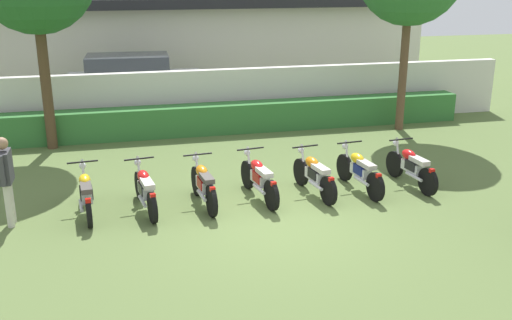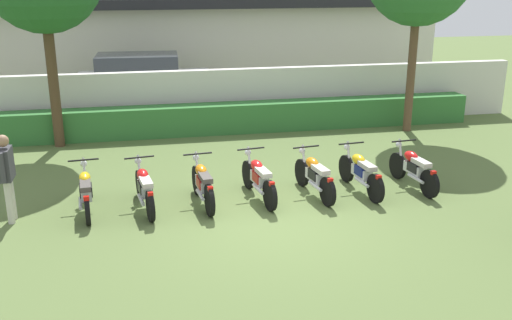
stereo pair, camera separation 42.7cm
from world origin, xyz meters
name	(u,v)px [view 2 (the right image)]	position (x,y,z in m)	size (l,w,h in m)	color
ground	(272,223)	(0.00, 0.00, 0.00)	(60.00, 60.00, 0.00)	#566B38
building	(187,4)	(0.00, 16.20, 3.21)	(20.25, 6.50, 6.43)	beige
compound_wall	(217,98)	(0.00, 7.40, 0.88)	(19.24, 0.30, 1.76)	silver
hedge_row	(220,118)	(0.00, 6.70, 0.43)	(15.39, 0.70, 0.85)	#337033
parked_car	(143,82)	(-2.13, 10.31, 0.94)	(4.58, 2.25, 1.89)	silver
motorcycle_in_row_0	(86,191)	(-3.46, 1.28, 0.44)	(0.60, 1.88, 0.94)	black
motorcycle_in_row_1	(144,188)	(-2.33, 1.19, 0.45)	(0.60, 1.88, 0.96)	black
motorcycle_in_row_2	(203,183)	(-1.17, 1.18, 0.45)	(0.60, 1.84, 0.97)	black
motorcycle_in_row_3	(259,178)	(0.01, 1.27, 0.45)	(0.60, 1.95, 0.97)	black
motorcycle_in_row_4	(315,175)	(1.20, 1.22, 0.45)	(0.60, 1.87, 0.96)	black
motorcycle_in_row_5	(361,172)	(2.23, 1.23, 0.45)	(0.60, 1.96, 0.96)	black
motorcycle_in_row_6	(414,168)	(3.45, 1.23, 0.45)	(0.60, 1.88, 0.96)	black
inspector_person	(6,171)	(-4.82, 1.09, 1.01)	(0.23, 0.68, 1.70)	beige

